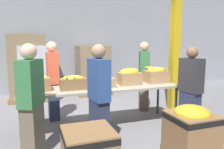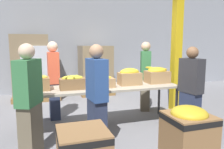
{
  "view_description": "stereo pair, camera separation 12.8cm",
  "coord_description": "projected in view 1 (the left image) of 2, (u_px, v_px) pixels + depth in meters",
  "views": [
    {
      "loc": [
        -1.16,
        -3.77,
        1.55
      ],
      "look_at": [
        0.23,
        0.11,
        0.97
      ],
      "focal_mm": 35.0,
      "sensor_mm": 36.0,
      "label": 1
    },
    {
      "loc": [
        -1.04,
        -3.81,
        1.55
      ],
      "look_at": [
        0.23,
        0.11,
        0.97
      ],
      "focal_mm": 35.0,
      "sensor_mm": 36.0,
      "label": 2
    }
  ],
  "objects": [
    {
      "name": "volunteer_2",
      "position": [
        190.0,
        90.0,
        3.81
      ],
      "size": [
        0.28,
        0.43,
        1.5
      ],
      "rotation": [
        0.0,
        0.0,
        1.77
      ],
      "color": "#2D3856",
      "rests_on": "ground_plane"
    },
    {
      "name": "volunteer_1",
      "position": [
        144.0,
        76.0,
        5.1
      ],
      "size": [
        0.36,
        0.48,
        1.59
      ],
      "rotation": [
        0.0,
        0.0,
        -1.96
      ],
      "color": "#6B604C",
      "rests_on": "ground_plane"
    },
    {
      "name": "volunteer_3",
      "position": [
        99.0,
        98.0,
        3.2
      ],
      "size": [
        0.25,
        0.44,
        1.55
      ],
      "rotation": [
        0.0,
        0.0,
        1.69
      ],
      "color": "#2D3856",
      "rests_on": "ground_plane"
    },
    {
      "name": "sorting_table",
      "position": [
        102.0,
        89.0,
        4.02
      ],
      "size": [
        2.91,
        0.77,
        0.76
      ],
      "color": "#B2A893",
      "rests_on": "ground_plane"
    },
    {
      "name": "wall_back",
      "position": [
        71.0,
        30.0,
        7.01
      ],
      "size": [
        16.0,
        0.08,
        4.0
      ],
      "color": "#9399A3",
      "rests_on": "ground_plane"
    },
    {
      "name": "pallet_stack_1",
      "position": [
        38.0,
        73.0,
        6.12
      ],
      "size": [
        1.02,
        1.02,
        1.5
      ],
      "color": "olive",
      "rests_on": "ground_plane"
    },
    {
      "name": "banana_box_4",
      "position": [
        156.0,
        74.0,
        4.44
      ],
      "size": [
        0.45,
        0.35,
        0.33
      ],
      "color": "tan",
      "rests_on": "sorting_table"
    },
    {
      "name": "ground_plane",
      "position": [
        102.0,
        126.0,
        4.12
      ],
      "size": [
        30.0,
        30.0,
        0.0
      ],
      "primitive_type": "plane",
      "color": "gray"
    },
    {
      "name": "banana_box_1",
      "position": [
        73.0,
        82.0,
        3.78
      ],
      "size": [
        0.45,
        0.27,
        0.25
      ],
      "color": "olive",
      "rests_on": "sorting_table"
    },
    {
      "name": "volunteer_0",
      "position": [
        53.0,
        81.0,
        4.44
      ],
      "size": [
        0.22,
        0.43,
        1.6
      ],
      "rotation": [
        0.0,
        0.0,
        -1.55
      ],
      "color": "#2D3856",
      "rests_on": "ground_plane"
    },
    {
      "name": "support_pillar",
      "position": [
        176.0,
        24.0,
        4.96
      ],
      "size": [
        0.18,
        0.18,
        4.0
      ],
      "color": "gold",
      "rests_on": "ground_plane"
    },
    {
      "name": "banana_box_2",
      "position": [
        101.0,
        81.0,
        3.97
      ],
      "size": [
        0.46,
        0.34,
        0.23
      ],
      "color": "tan",
      "rests_on": "sorting_table"
    },
    {
      "name": "banana_box_3",
      "position": [
        129.0,
        76.0,
        4.2
      ],
      "size": [
        0.42,
        0.3,
        0.32
      ],
      "color": "tan",
      "rests_on": "sorting_table"
    },
    {
      "name": "donation_bin_1",
      "position": [
        191.0,
        134.0,
        2.76
      ],
      "size": [
        0.53,
        0.53,
        0.79
      ],
      "color": "olive",
      "rests_on": "ground_plane"
    },
    {
      "name": "pallet_stack_0",
      "position": [
        28.0,
        68.0,
        6.05
      ],
      "size": [
        1.03,
        1.03,
        1.79
      ],
      "color": "olive",
      "rests_on": "ground_plane"
    },
    {
      "name": "volunteer_4",
      "position": [
        31.0,
        103.0,
        2.89
      ],
      "size": [
        0.36,
        0.47,
        1.56
      ],
      "rotation": [
        0.0,
        0.0,
        1.15
      ],
      "color": "#6B604C",
      "rests_on": "ground_plane"
    },
    {
      "name": "pallet_stack_2",
      "position": [
        92.0,
        70.0,
        6.78
      ],
      "size": [
        1.01,
        1.01,
        1.48
      ],
      "color": "olive",
      "rests_on": "ground_plane"
    },
    {
      "name": "banana_box_0",
      "position": [
        37.0,
        83.0,
        3.68
      ],
      "size": [
        0.43,
        0.33,
        0.28
      ],
      "color": "olive",
      "rests_on": "sorting_table"
    }
  ]
}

